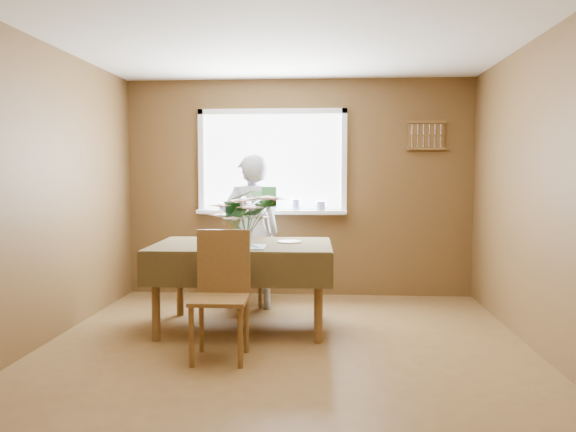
# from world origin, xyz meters

# --- Properties ---
(floor) EXTENTS (4.50, 4.50, 0.00)m
(floor) POSITION_xyz_m (0.00, 0.00, 0.00)
(floor) COLOR brown
(floor) RESTS_ON ground
(ceiling) EXTENTS (4.50, 4.50, 0.00)m
(ceiling) POSITION_xyz_m (0.00, 0.00, 2.50)
(ceiling) COLOR white
(ceiling) RESTS_ON wall_back
(wall_back) EXTENTS (4.00, 0.00, 4.00)m
(wall_back) POSITION_xyz_m (0.00, 2.25, 1.25)
(wall_back) COLOR brown
(wall_back) RESTS_ON floor
(wall_front) EXTENTS (4.00, 0.00, 4.00)m
(wall_front) POSITION_xyz_m (0.00, -2.25, 1.25)
(wall_front) COLOR brown
(wall_front) RESTS_ON floor
(wall_left) EXTENTS (0.00, 4.50, 4.50)m
(wall_left) POSITION_xyz_m (-2.00, 0.00, 1.25)
(wall_left) COLOR brown
(wall_left) RESTS_ON floor
(wall_right) EXTENTS (0.00, 4.50, 4.50)m
(wall_right) POSITION_xyz_m (2.00, 0.00, 1.25)
(wall_right) COLOR brown
(wall_right) RESTS_ON floor
(window_assembly) EXTENTS (1.72, 0.20, 1.22)m
(window_assembly) POSITION_xyz_m (-0.29, 2.20, 1.35)
(window_assembly) COLOR white
(window_assembly) RESTS_ON wall_back
(spoon_rack) EXTENTS (0.44, 0.05, 0.33)m
(spoon_rack) POSITION_xyz_m (1.45, 2.22, 1.85)
(spoon_rack) COLOR brown
(spoon_rack) RESTS_ON wall_back
(dining_table) EXTENTS (1.64, 1.14, 0.79)m
(dining_table) POSITION_xyz_m (-0.43, 0.77, 0.69)
(dining_table) COLOR brown
(dining_table) RESTS_ON floor
(chair_far) EXTENTS (0.45, 0.45, 0.94)m
(chair_far) POSITION_xyz_m (-0.52, 1.62, 0.51)
(chair_far) COLOR brown
(chair_far) RESTS_ON floor
(chair_near) EXTENTS (0.43, 0.43, 0.98)m
(chair_near) POSITION_xyz_m (-0.47, -0.04, 0.53)
(chair_near) COLOR brown
(chair_near) RESTS_ON floor
(seated_woman) EXTENTS (0.67, 0.54, 1.61)m
(seated_woman) POSITION_xyz_m (-0.45, 1.51, 0.81)
(seated_woman) COLOR white
(seated_woman) RESTS_ON floor
(flower_bouquet) EXTENTS (0.54, 0.54, 0.47)m
(flower_bouquet) POSITION_xyz_m (-0.36, 0.55, 1.08)
(flower_bouquet) COLOR white
(flower_bouquet) RESTS_ON dining_table
(side_plate) EXTENTS (0.29, 0.29, 0.01)m
(side_plate) POSITION_xyz_m (-0.01, 0.87, 0.79)
(side_plate) COLOR white
(side_plate) RESTS_ON dining_table
(table_knife) EXTENTS (0.10, 0.19, 0.00)m
(table_knife) POSITION_xyz_m (-0.29, 0.52, 0.79)
(table_knife) COLOR silver
(table_knife) RESTS_ON dining_table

